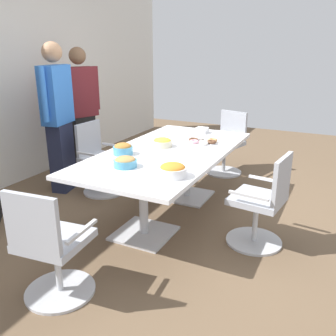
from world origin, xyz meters
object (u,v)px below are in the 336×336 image
Objects in this scene: office_chair_3 at (262,205)px; snack_bowl_chips_yellow at (162,142)px; donut_platter at (203,141)px; conference_table at (168,162)px; plate_stack at (156,137)px; snack_bowl_pretzels at (123,149)px; office_chair_2 at (51,250)px; person_standing_2 at (58,116)px; person_standing_3 at (81,110)px; office_chair_1 at (99,162)px; snack_bowl_chips_orange at (173,170)px; snack_bowl_cookies at (125,162)px; office_chair_0 at (227,146)px; napkin_pile at (202,130)px.

snack_bowl_chips_yellow is at bearing 81.70° from office_chair_3.
conference_table is at bearing 155.97° from donut_platter.
conference_table is at bearing -137.73° from plate_stack.
snack_bowl_chips_yellow is at bearing -26.66° from snack_bowl_pretzels.
office_chair_3 reaches higher than plate_stack.
person_standing_2 is at bearing 123.93° from office_chair_2.
office_chair_3 is 4.15× the size of snack_bowl_chips_yellow.
office_chair_3 is at bearing -101.00° from conference_table.
person_standing_3 reaches higher than snack_bowl_pretzels.
office_chair_1 is 1.00× the size of office_chair_3.
person_standing_2 is (0.26, 2.66, 0.59)m from office_chair_3.
snack_bowl_chips_orange is at bearing 57.18° from person_standing_2.
office_chair_2 is 2.24m from donut_platter.
person_standing_3 is 1.74m from snack_bowl_pretzels.
snack_bowl_chips_yellow is 0.64× the size of donut_platter.
snack_bowl_cookies is 1.11m from plate_stack.
office_chair_1 is 4.15× the size of snack_bowl_chips_yellow.
snack_bowl_cookies is (-1.39, -1.63, -0.16)m from person_standing_3.
office_chair_1 is 1.00m from snack_bowl_pretzels.
snack_bowl_chips_orange is (-2.41, -0.25, 0.40)m from office_chair_0.
snack_bowl_chips_orange is at bearing -147.73° from snack_bowl_chips_yellow.
office_chair_2 is 0.48× the size of person_standing_2.
snack_bowl_pretzels reaches higher than snack_bowl_cookies.
person_standing_3 is 7.38× the size of snack_bowl_chips_orange.
plate_stack is at bearing 0.69° from snack_bowl_pretzels.
snack_bowl_chips_yellow is at bearing -140.06° from plate_stack.
office_chair_0 is at bearing 79.62° from office_chair_2.
snack_bowl_chips_orange reaches higher than conference_table.
office_chair_0 is 2.41m from snack_bowl_cookies.
person_standing_2 reaches higher than snack_bowl_chips_orange.
donut_platter is (0.82, -0.58, -0.04)m from snack_bowl_pretzels.
plate_stack is (0.20, -0.73, 0.36)m from office_chair_1.
person_standing_3 is 1.72m from snack_bowl_chips_yellow.
plate_stack is 1.51× the size of napkin_pile.
office_chair_0 is 4.42× the size of snack_bowl_pretzels.
office_chair_0 is at bearing -9.30° from napkin_pile.
snack_bowl_chips_orange is (-0.51, 0.70, 0.40)m from office_chair_3.
person_standing_3 is at bearing 77.39° from plate_stack.
person_standing_2 is at bearing 91.41° from office_chair_3.
donut_platter reaches higher than conference_table.
plate_stack is (-0.08, 0.59, -0.00)m from donut_platter.
office_chair_3 is at bearing 44.65° from office_chair_2.
office_chair_1 is 4.11× the size of plate_stack.
office_chair_1 reaches higher than snack_bowl_cookies.
office_chair_1 is 1.39m from napkin_pile.
conference_table is 0.57m from plate_stack.
snack_bowl_chips_yellow is 1.00m from snack_bowl_chips_orange.
snack_bowl_pretzels is at bearing 101.75° from office_chair_3.
person_standing_2 is 1.64m from snack_bowl_cookies.
snack_bowl_cookies reaches higher than conference_table.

